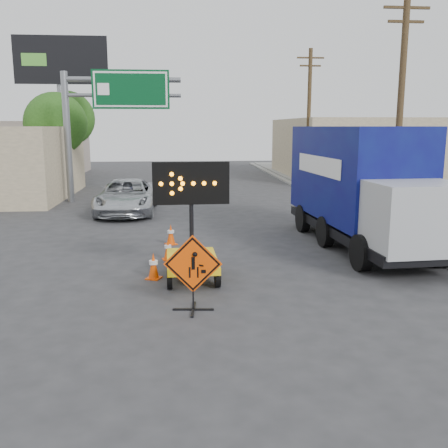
{
  "coord_description": "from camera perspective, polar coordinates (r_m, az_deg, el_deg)",
  "views": [
    {
      "loc": [
        -0.66,
        -9.3,
        3.99
      ],
      "look_at": [
        0.4,
        2.45,
        1.68
      ],
      "focal_mm": 40.0,
      "sensor_mm": 36.0,
      "label": 1
    }
  ],
  "objects": [
    {
      "name": "cone_c",
      "position": [
        17.23,
        -6.1,
        -1.19
      ],
      "size": [
        0.47,
        0.47,
        0.7
      ],
      "rotation": [
        0.0,
        0.0,
        0.4
      ],
      "color": "#F24905",
      "rests_on": "ground"
    },
    {
      "name": "tree_left_near",
      "position": [
        32.15,
        -18.67,
        10.8
      ],
      "size": [
        3.71,
        3.71,
        6.03
      ],
      "color": "#4A3A20",
      "rests_on": "ground"
    },
    {
      "name": "storefront_left_far",
      "position": [
        45.65,
        -23.67,
        7.9
      ],
      "size": [
        12.0,
        10.0,
        4.4
      ],
      "primitive_type": "cube",
      "color": "gray",
      "rests_on": "ground"
    },
    {
      "name": "arrow_board",
      "position": [
        13.22,
        -3.69,
        -3.41
      ],
      "size": [
        1.97,
        2.22,
        3.11
      ],
      "rotation": [
        0.0,
        0.0,
        0.03
      ],
      "color": "yellow",
      "rests_on": "ground"
    },
    {
      "name": "curb_right",
      "position": [
        25.84,
        12.65,
        2.04
      ],
      "size": [
        0.4,
        60.0,
        0.12
      ],
      "primitive_type": "cube",
      "color": "gray",
      "rests_on": "ground"
    },
    {
      "name": "construction_sign",
      "position": [
        10.92,
        -3.58,
        -5.4
      ],
      "size": [
        1.28,
        0.91,
        1.7
      ],
      "rotation": [
        0.0,
        0.0,
        -0.1
      ],
      "color": "black",
      "rests_on": "ground"
    },
    {
      "name": "cone_a",
      "position": [
        13.43,
        -8.06,
        -4.75
      ],
      "size": [
        0.47,
        0.47,
        0.71
      ],
      "rotation": [
        0.0,
        0.0,
        -0.4
      ],
      "color": "#F24905",
      "rests_on": "ground"
    },
    {
      "name": "box_truck",
      "position": [
        17.34,
        15.44,
        3.45
      ],
      "size": [
        3.08,
        8.55,
        4.0
      ],
      "rotation": [
        0.0,
        0.0,
        0.06
      ],
      "color": "black",
      "rests_on": "ground"
    },
    {
      "name": "utility_pole_far",
      "position": [
        34.41,
        9.66,
        12.07
      ],
      "size": [
        1.8,
        0.26,
        9.0
      ],
      "color": "#4A3A20",
      "rests_on": "ground"
    },
    {
      "name": "utility_pole_near",
      "position": [
        21.16,
        19.49,
        12.33
      ],
      "size": [
        1.8,
        0.26,
        9.0
      ],
      "color": "#4A3A20",
      "rests_on": "ground"
    },
    {
      "name": "billboard",
      "position": [
        36.16,
        -18.1,
        15.88
      ],
      "size": [
        6.1,
        0.54,
        9.85
      ],
      "color": "slate",
      "rests_on": "ground"
    },
    {
      "name": "tree_left_far",
      "position": [
        40.18,
        -17.47,
        11.43
      ],
      "size": [
        4.1,
        4.1,
        6.66
      ],
      "color": "#4A3A20",
      "rests_on": "ground"
    },
    {
      "name": "ground",
      "position": [
        10.14,
        -1.02,
        -12.11
      ],
      "size": [
        100.0,
        100.0,
        0.0
      ],
      "primitive_type": "plane",
      "color": "#2D2D30",
      "rests_on": "ground"
    },
    {
      "name": "building_right_far",
      "position": [
        41.64,
        14.18,
        8.4
      ],
      "size": [
        10.0,
        14.0,
        4.6
      ],
      "primitive_type": "cube",
      "color": "#C5B18E",
      "rests_on": "ground"
    },
    {
      "name": "pickup_truck",
      "position": [
        23.78,
        -11.05,
        3.1
      ],
      "size": [
        2.63,
        5.64,
        1.56
      ],
      "primitive_type": "imported",
      "rotation": [
        0.0,
        0.0,
        -0.01
      ],
      "color": "silver",
      "rests_on": "ground"
    },
    {
      "name": "cone_b",
      "position": [
        15.28,
        -6.42,
        -2.89
      ],
      "size": [
        0.4,
        0.4,
        0.64
      ],
      "rotation": [
        0.0,
        0.0,
        0.24
      ],
      "color": "#F24905",
      "rests_on": "ground"
    },
    {
      "name": "sidewalk_right",
      "position": [
        26.62,
        17.37,
        2.1
      ],
      "size": [
        4.0,
        60.0,
        0.15
      ],
      "primitive_type": "cube",
      "color": "gray",
      "rests_on": "ground"
    },
    {
      "name": "highway_gantry",
      "position": [
        27.53,
        -13.36,
        13.02
      ],
      "size": [
        6.18,
        0.38,
        6.9
      ],
      "color": "slate",
      "rests_on": "ground"
    }
  ]
}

